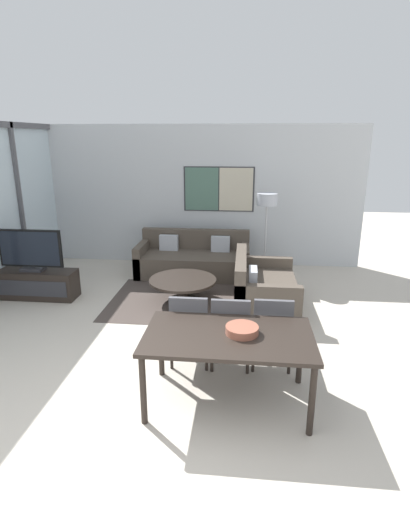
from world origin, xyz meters
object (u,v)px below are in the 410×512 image
tv_console (35,284)px  coffee_table (183,285)px  television (30,251)px  fruit_bowl (242,329)px  dining_chair_centre (231,326)px  sofa_main (194,260)px  dining_chair_left (190,324)px  dining_table (228,341)px  sofa_side (260,290)px  dining_chair_right (272,326)px  floor_lamp (267,205)px

tv_console → coffee_table: 2.45m
television → fruit_bowl: size_ratio=3.28×
coffee_table → dining_chair_centre: bearing=-65.7°
sofa_main → dining_chair_left: size_ratio=2.40×
tv_console → coffee_table: (2.45, 0.09, 0.05)m
television → dining_table: television is taller
coffee_table → dining_table: (0.83, -2.49, 0.38)m
sofa_side → dining_chair_right: (0.07, -1.74, 0.24)m
television → fruit_bowl: (3.41, -2.37, -0.02)m
dining_table → floor_lamp: 3.90m
sofa_main → television: bearing=-149.0°
fruit_bowl → floor_lamp: 3.84m
dining_chair_left → sofa_side: bearing=64.1°
sofa_main → dining_chair_left: bearing=-83.4°
dining_chair_centre → floor_lamp: size_ratio=0.56×
tv_console → coffee_table: size_ratio=1.29×
fruit_bowl → dining_chair_left: bearing=133.5°
television → dining_chair_right: size_ratio=1.18×
dining_chair_centre → sofa_side: bearing=77.5°
dining_chair_right → floor_lamp: size_ratio=0.56×
television → sofa_main: television is taller
dining_table → dining_chair_left: 0.81m
floor_lamp → sofa_side: bearing=-94.9°
tv_console → sofa_side: sofa_side is taller
television → fruit_bowl: bearing=-34.8°
coffee_table → dining_chair_left: size_ratio=1.21×
floor_lamp → tv_console: bearing=-159.7°
sofa_side → coffee_table: (-1.23, 0.07, 0.01)m
fruit_bowl → tv_console: bearing=145.2°
coffee_table → floor_lamp: bearing=44.4°
sofa_main → dining_chair_centre: (0.83, -3.24, 0.24)m
coffee_table → dining_chair_left: (0.37, -1.83, 0.23)m
dining_table → dining_chair_centre: dining_chair_centre is taller
sofa_main → dining_table: bearing=-77.8°
dining_chair_left → dining_chair_right: (0.92, 0.03, 0.00)m
sofa_side → dining_chair_right: size_ratio=1.70×
dining_chair_left → dining_chair_right: same height
dining_table → tv_console: bearing=143.9°
television → dining_table: 4.07m
sofa_side → dining_chair_right: bearing=-177.8°
tv_console → floor_lamp: 4.21m
television → dining_chair_right: (3.75, -1.72, -0.29)m
sofa_side → dining_chair_centre: size_ratio=1.70×
sofa_side → dining_table: 2.48m
sofa_side → floor_lamp: bearing=-4.9°
dining_table → dining_chair_centre: bearing=90.0°
television → sofa_main: bearing=31.0°
dining_chair_right → floor_lamp: 3.24m
sofa_main → dining_chair_right: bearing=-67.9°
coffee_table → dining_chair_right: 2.23m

